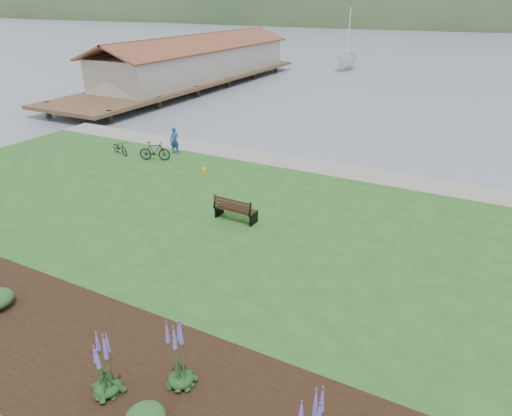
% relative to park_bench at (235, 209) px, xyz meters
% --- Properties ---
extents(ground, '(600.00, 600.00, 0.00)m').
position_rel_park_bench_xyz_m(ground, '(-1.17, 1.05, -0.94)').
color(ground, slate).
rests_on(ground, ground).
extents(lawn, '(34.00, 20.00, 0.40)m').
position_rel_park_bench_xyz_m(lawn, '(-1.17, -0.95, -0.74)').
color(lawn, '#22541D').
rests_on(lawn, ground).
extents(shoreline_path, '(34.00, 2.20, 0.03)m').
position_rel_park_bench_xyz_m(shoreline_path, '(-1.17, 7.95, -0.53)').
color(shoreline_path, gray).
rests_on(shoreline_path, lawn).
extents(garden_bed, '(24.00, 4.40, 0.04)m').
position_rel_park_bench_xyz_m(garden_bed, '(1.83, -8.75, -0.52)').
color(garden_bed, black).
rests_on(garden_bed, lawn).
extents(pier_pavilion, '(8.00, 36.00, 5.40)m').
position_rel_park_bench_xyz_m(pier_pavilion, '(-21.17, 28.57, 1.70)').
color(pier_pavilion, '#4C3826').
rests_on(pier_pavilion, ground).
extents(park_bench, '(1.79, 0.78, 1.10)m').
position_rel_park_bench_xyz_m(park_bench, '(0.00, 0.00, 0.00)').
color(park_bench, black).
rests_on(park_bench, lawn).
extents(person, '(0.76, 0.61, 1.85)m').
position_rel_park_bench_xyz_m(person, '(-7.76, 6.26, 0.38)').
color(person, '#204393').
rests_on(person, lawn).
extents(bicycle_a, '(1.02, 1.68, 0.83)m').
position_rel_park_bench_xyz_m(bicycle_a, '(-10.56, 4.59, -0.13)').
color(bicycle_a, black).
rests_on(bicycle_a, lawn).
extents(bicycle_b, '(1.16, 1.87, 1.09)m').
position_rel_park_bench_xyz_m(bicycle_b, '(-8.02, 4.69, -0.00)').
color(bicycle_b, black).
rests_on(bicycle_b, lawn).
extents(sailboat, '(9.64, 9.81, 25.09)m').
position_rel_park_bench_xyz_m(sailboat, '(-10.27, 48.01, -0.94)').
color(sailboat, silver).
rests_on(sailboat, ground).
extents(pannier, '(0.26, 0.31, 0.28)m').
position_rel_park_bench_xyz_m(pannier, '(-4.30, 4.17, -0.40)').
color(pannier, gold).
rests_on(pannier, lawn).
extents(echium_0, '(0.62, 0.62, 1.95)m').
position_rel_park_bench_xyz_m(echium_0, '(2.00, -9.40, 0.32)').
color(echium_0, '#153C18').
rests_on(echium_0, garden_bed).
extents(echium_1, '(0.62, 0.62, 2.27)m').
position_rel_park_bench_xyz_m(echium_1, '(3.37, -8.38, 0.42)').
color(echium_1, '#153C18').
rests_on(echium_1, garden_bed).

